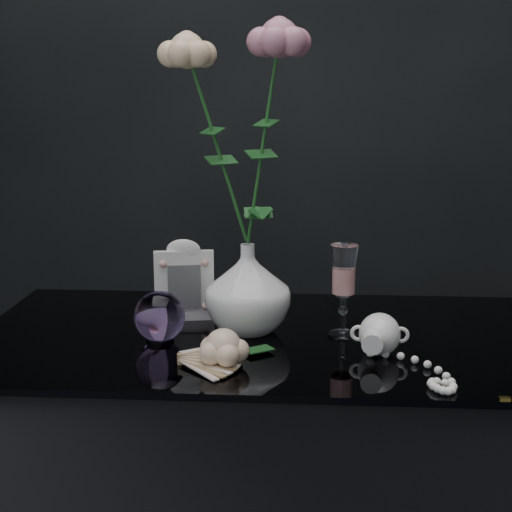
# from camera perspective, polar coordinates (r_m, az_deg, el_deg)

# --- Properties ---
(vase) EXTENTS (0.18, 0.18, 0.17)m
(vase) POSITION_cam_1_polar(r_m,az_deg,el_deg) (1.44, -0.61, -2.38)
(vase) COLOR white
(vase) RESTS_ON table
(wine_glass) EXTENTS (0.06, 0.06, 0.17)m
(wine_glass) POSITION_cam_1_polar(r_m,az_deg,el_deg) (1.43, 6.38, -2.53)
(wine_glass) COLOR white
(wine_glass) RESTS_ON table
(picture_frame) EXTENTS (0.13, 0.11, 0.16)m
(picture_frame) POSITION_cam_1_polar(r_m,az_deg,el_deg) (1.52, -5.25, -1.74)
(picture_frame) COLOR white
(picture_frame) RESTS_ON table
(paperweight) EXTENTS (0.11, 0.11, 0.09)m
(paperweight) POSITION_cam_1_polar(r_m,az_deg,el_deg) (1.41, -7.02, -4.38)
(paperweight) COLOR #B685D8
(paperweight) RESTS_ON table
(paper_fan) EXTENTS (0.25, 0.23, 0.02)m
(paper_fan) POSITION_cam_1_polar(r_m,az_deg,el_deg) (1.31, -5.49, -7.38)
(paper_fan) COLOR beige
(paper_fan) RESTS_ON table
(loose_rose) EXTENTS (0.16, 0.19, 0.06)m
(loose_rose) POSITION_cam_1_polar(r_m,az_deg,el_deg) (1.29, -2.40, -6.66)
(loose_rose) COLOR beige
(loose_rose) RESTS_ON table
(pearl_jar) EXTENTS (0.26, 0.27, 0.07)m
(pearl_jar) POSITION_cam_1_polar(r_m,az_deg,el_deg) (1.36, 8.99, -5.49)
(pearl_jar) COLOR white
(pearl_jar) RESTS_ON table
(roses) EXTENTS (0.24, 0.13, 0.45)m
(roses) POSITION_cam_1_polar(r_m,az_deg,el_deg) (1.39, -1.18, 9.69)
(roses) COLOR #FFCC9B
(roses) RESTS_ON vase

